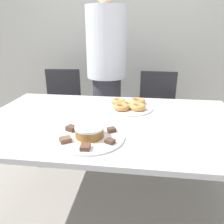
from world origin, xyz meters
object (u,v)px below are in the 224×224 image
at_px(plate_cake, 90,137).
at_px(napkin, 203,117).
at_px(person_standing, 107,73).
at_px(office_chair_left, 62,111).
at_px(office_chair_right, 156,115).
at_px(plate_donuts, 128,107).
at_px(frosted_cake, 89,131).

relative_size(plate_cake, napkin, 2.94).
bearing_deg(napkin, person_standing, 135.74).
height_order(plate_cake, napkin, plate_cake).
height_order(office_chair_left, plate_cake, office_chair_left).
height_order(person_standing, office_chair_right, person_standing).
relative_size(office_chair_right, plate_donuts, 2.38).
relative_size(person_standing, plate_cake, 4.42).
relative_size(office_chair_left, plate_cake, 2.28).
bearing_deg(office_chair_right, person_standing, -166.78).
bearing_deg(plate_donuts, office_chair_left, 137.42).
bearing_deg(plate_donuts, frosted_cake, -109.33).
distance_m(office_chair_left, plate_donuts, 1.14).
height_order(frosted_cake, napkin, frosted_cake).
relative_size(office_chair_left, napkin, 6.70).
height_order(person_standing, napkin, person_standing).
height_order(person_standing, plate_donuts, person_standing).
bearing_deg(plate_cake, frosted_cake, -90.00).
bearing_deg(office_chair_right, plate_donuts, -107.23).
height_order(office_chair_left, frosted_cake, office_chair_left).
relative_size(plate_donuts, frosted_cake, 2.33).
bearing_deg(plate_cake, plate_donuts, 70.67).
xyz_separation_m(office_chair_left, plate_cake, (0.62, -1.24, 0.34)).
relative_size(office_chair_left, frosted_cake, 5.55).
xyz_separation_m(office_chair_left, frosted_cake, (0.62, -1.24, 0.37)).
relative_size(frosted_cake, napkin, 1.21).
bearing_deg(napkin, office_chair_right, 105.82).
height_order(plate_donuts, napkin, plate_donuts).
distance_m(person_standing, frosted_cake, 1.16).
bearing_deg(office_chair_left, napkin, -39.67).
bearing_deg(plate_donuts, person_standing, 112.16).
distance_m(office_chair_right, plate_donuts, 0.85).
distance_m(plate_donuts, napkin, 0.53).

